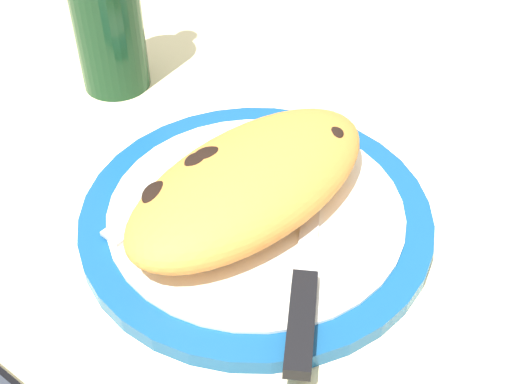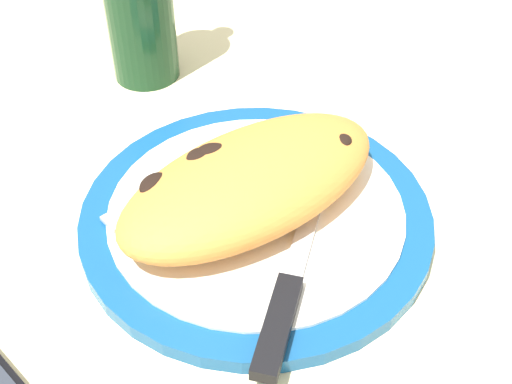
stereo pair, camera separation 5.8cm
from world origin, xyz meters
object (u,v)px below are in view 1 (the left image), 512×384
(fork, at_px, (167,199))
(calzone, at_px, (252,180))
(plate, at_px, (256,216))
(knife, at_px, (304,290))

(fork, bearing_deg, calzone, 115.81)
(plate, relative_size, calzone, 1.12)
(plate, distance_m, calzone, 0.04)
(plate, height_order, calzone, calzone)
(calzone, bearing_deg, fork, -64.19)
(calzone, xyz_separation_m, fork, (0.03, -0.07, -0.03))
(plate, bearing_deg, calzone, -116.31)
(plate, bearing_deg, fork, -67.72)
(knife, bearing_deg, fork, -102.48)
(plate, height_order, knife, knife)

